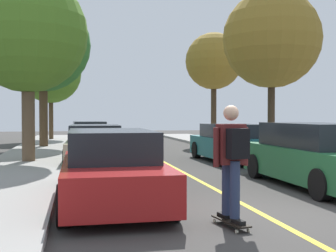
{
  "coord_description": "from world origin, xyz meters",
  "views": [
    {
      "loc": [
        -3.08,
        -6.83,
        1.68
      ],
      "look_at": [
        -0.25,
        6.62,
        1.34
      ],
      "focal_mm": 46.92,
      "sensor_mm": 36.0,
      "label": 1
    }
  ],
  "objects_px": {
    "parked_car_left_far": "(89,135)",
    "street_tree_left_nearest": "(28,34)",
    "parked_car_left_nearest": "(111,167)",
    "street_tree_left_near": "(43,45)",
    "street_tree_right_nearest": "(272,39)",
    "parked_car_left_near": "(95,145)",
    "parked_car_right_near": "(231,143)",
    "fire_hydrant": "(298,152)",
    "street_tree_right_near": "(214,62)",
    "skateboard": "(231,221)",
    "street_tree_left_far": "(51,73)",
    "parked_car_right_nearest": "(315,155)",
    "skateboarder": "(232,155)"
  },
  "relations": [
    {
      "from": "parked_car_right_near",
      "to": "street_tree_right_near",
      "type": "relative_size",
      "value": 0.69
    },
    {
      "from": "parked_car_left_nearest",
      "to": "parked_car_left_near",
      "type": "xyz_separation_m",
      "value": [
        -0.0,
        7.01,
        -0.03
      ]
    },
    {
      "from": "street_tree_left_far",
      "to": "street_tree_right_nearest",
      "type": "relative_size",
      "value": 0.94
    },
    {
      "from": "parked_car_left_far",
      "to": "street_tree_right_nearest",
      "type": "xyz_separation_m",
      "value": [
        7.06,
        -5.8,
        4.05
      ]
    },
    {
      "from": "parked_car_right_nearest",
      "to": "street_tree_left_far",
      "type": "relative_size",
      "value": 0.74
    },
    {
      "from": "street_tree_right_nearest",
      "to": "street_tree_left_far",
      "type": "bearing_deg",
      "value": 125.87
    },
    {
      "from": "parked_car_right_near",
      "to": "street_tree_left_nearest",
      "type": "relative_size",
      "value": 0.69
    },
    {
      "from": "parked_car_left_near",
      "to": "street_tree_left_far",
      "type": "bearing_deg",
      "value": 99.1
    },
    {
      "from": "parked_car_right_nearest",
      "to": "skateboard",
      "type": "bearing_deg",
      "value": -135.93
    },
    {
      "from": "street_tree_left_nearest",
      "to": "fire_hydrant",
      "type": "distance_m",
      "value": 9.73
    },
    {
      "from": "street_tree_left_near",
      "to": "street_tree_left_far",
      "type": "bearing_deg",
      "value": 90.0
    },
    {
      "from": "street_tree_left_far",
      "to": "skateboard",
      "type": "relative_size",
      "value": 7.15
    },
    {
      "from": "street_tree_right_near",
      "to": "skateboarder",
      "type": "distance_m",
      "value": 18.97
    },
    {
      "from": "parked_car_right_nearest",
      "to": "fire_hydrant",
      "type": "relative_size",
      "value": 6.53
    },
    {
      "from": "parked_car_left_nearest",
      "to": "street_tree_left_nearest",
      "type": "relative_size",
      "value": 0.74
    },
    {
      "from": "street_tree_left_nearest",
      "to": "street_tree_left_far",
      "type": "relative_size",
      "value": 1.01
    },
    {
      "from": "street_tree_left_nearest",
      "to": "street_tree_right_nearest",
      "type": "xyz_separation_m",
      "value": [
        9.27,
        1.06,
        0.32
      ]
    },
    {
      "from": "parked_car_left_near",
      "to": "street_tree_right_nearest",
      "type": "xyz_separation_m",
      "value": [
        7.06,
        0.99,
        4.07
      ]
    },
    {
      "from": "parked_car_left_far",
      "to": "parked_car_left_nearest",
      "type": "bearing_deg",
      "value": -90.0
    },
    {
      "from": "street_tree_right_nearest",
      "to": "fire_hydrant",
      "type": "relative_size",
      "value": 9.36
    },
    {
      "from": "parked_car_left_far",
      "to": "street_tree_left_near",
      "type": "height_order",
      "value": "street_tree_left_near"
    },
    {
      "from": "parked_car_left_nearest",
      "to": "parked_car_right_nearest",
      "type": "xyz_separation_m",
      "value": [
        4.85,
        0.9,
        0.06
      ]
    },
    {
      "from": "street_tree_left_far",
      "to": "fire_hydrant",
      "type": "relative_size",
      "value": 8.84
    },
    {
      "from": "fire_hydrant",
      "to": "parked_car_left_nearest",
      "type": "bearing_deg",
      "value": -144.77
    },
    {
      "from": "parked_car_left_nearest",
      "to": "skateboarder",
      "type": "distance_m",
      "value": 2.82
    },
    {
      "from": "street_tree_left_nearest",
      "to": "skateboarder",
      "type": "relative_size",
      "value": 3.64
    },
    {
      "from": "parked_car_right_near",
      "to": "parked_car_left_nearest",
      "type": "bearing_deg",
      "value": -126.33
    },
    {
      "from": "street_tree_right_nearest",
      "to": "skateboard",
      "type": "height_order",
      "value": "street_tree_right_nearest"
    },
    {
      "from": "parked_car_right_nearest",
      "to": "street_tree_left_far",
      "type": "distance_m",
      "value": 21.46
    },
    {
      "from": "parked_car_right_near",
      "to": "street_tree_right_nearest",
      "type": "relative_size",
      "value": 0.66
    },
    {
      "from": "parked_car_right_near",
      "to": "street_tree_right_near",
      "type": "bearing_deg",
      "value": 76.09
    },
    {
      "from": "street_tree_left_near",
      "to": "parked_car_right_near",
      "type": "bearing_deg",
      "value": -46.64
    },
    {
      "from": "street_tree_left_far",
      "to": "parked_car_right_nearest",
      "type": "bearing_deg",
      "value": -70.49
    },
    {
      "from": "street_tree_right_near",
      "to": "skateboard",
      "type": "xyz_separation_m",
      "value": [
        -5.46,
        -17.77,
        -4.64
      ]
    },
    {
      "from": "parked_car_left_far",
      "to": "skateboarder",
      "type": "distance_m",
      "value": 16.16
    },
    {
      "from": "parked_car_left_nearest",
      "to": "skateboard",
      "type": "relative_size",
      "value": 5.39
    },
    {
      "from": "parked_car_left_nearest",
      "to": "street_tree_right_nearest",
      "type": "xyz_separation_m",
      "value": [
        7.06,
        8.0,
        4.04
      ]
    },
    {
      "from": "parked_car_left_nearest",
      "to": "street_tree_left_far",
      "type": "xyz_separation_m",
      "value": [
        -2.21,
        20.83,
        3.7
      ]
    },
    {
      "from": "parked_car_left_far",
      "to": "street_tree_left_nearest",
      "type": "distance_m",
      "value": 8.12
    },
    {
      "from": "street_tree_left_nearest",
      "to": "street_tree_right_near",
      "type": "distance_m",
      "value": 12.65
    },
    {
      "from": "parked_car_left_far",
      "to": "parked_car_right_near",
      "type": "height_order",
      "value": "parked_car_left_far"
    },
    {
      "from": "parked_car_right_near",
      "to": "street_tree_right_nearest",
      "type": "xyz_separation_m",
      "value": [
        2.21,
        1.41,
        4.06
      ]
    },
    {
      "from": "street_tree_right_near",
      "to": "fire_hydrant",
      "type": "bearing_deg",
      "value": -93.7
    },
    {
      "from": "skateboard",
      "to": "street_tree_left_near",
      "type": "bearing_deg",
      "value": 103.18
    },
    {
      "from": "parked_car_left_nearest",
      "to": "street_tree_left_near",
      "type": "bearing_deg",
      "value": 98.95
    },
    {
      "from": "parked_car_left_near",
      "to": "street_tree_left_nearest",
      "type": "xyz_separation_m",
      "value": [
        -2.21,
        -0.07,
        3.75
      ]
    },
    {
      "from": "parked_car_left_near",
      "to": "fire_hydrant",
      "type": "relative_size",
      "value": 6.46
    },
    {
      "from": "fire_hydrant",
      "to": "skateboard",
      "type": "xyz_separation_m",
      "value": [
        -4.74,
        -6.72,
        -0.4
      ]
    },
    {
      "from": "street_tree_right_near",
      "to": "street_tree_left_far",
      "type": "bearing_deg",
      "value": 150.26
    },
    {
      "from": "parked_car_left_near",
      "to": "skateboarder",
      "type": "bearing_deg",
      "value": -80.15
    }
  ]
}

